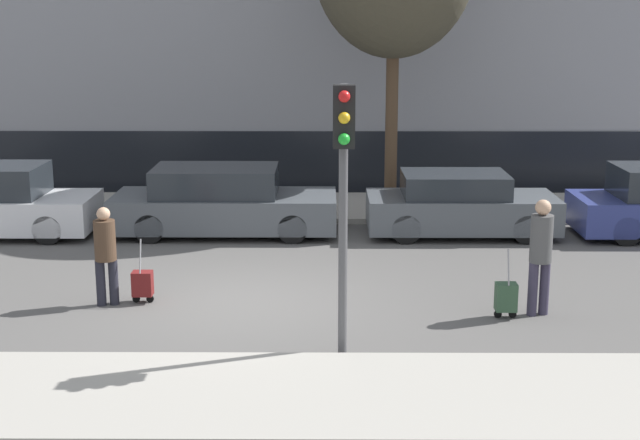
{
  "coord_description": "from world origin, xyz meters",
  "views": [
    {
      "loc": [
        1.34,
        -13.7,
        4.53
      ],
      "look_at": [
        1.25,
        1.8,
        0.95
      ],
      "focal_mm": 50.0,
      "sensor_mm": 36.0,
      "label": 1
    }
  ],
  "objects": [
    {
      "name": "sidewalk_near",
      "position": [
        0.0,
        -3.75,
        0.06
      ],
      "size": [
        28.0,
        2.5,
        0.12
      ],
      "color": "#A39E93",
      "rests_on": "ground_plane"
    },
    {
      "name": "parked_car_2",
      "position": [
        4.16,
        4.57,
        0.63
      ],
      "size": [
        3.94,
        1.71,
        1.32
      ],
      "color": "#4C5156",
      "rests_on": "ground_plane"
    },
    {
      "name": "parked_bicycle",
      "position": [
        -1.43,
        7.03,
        0.49
      ],
      "size": [
        1.77,
        0.06,
        0.96
      ],
      "color": "black",
      "rests_on": "sidewalk_far"
    },
    {
      "name": "trolley_right",
      "position": [
        4.1,
        -0.74,
        0.33
      ],
      "size": [
        0.34,
        0.29,
        1.09
      ],
      "color": "#335138",
      "rests_on": "ground_plane"
    },
    {
      "name": "parked_car_1",
      "position": [
        -0.83,
        4.65,
        0.67
      ],
      "size": [
        4.68,
        1.85,
        1.43
      ],
      "color": "#4C5156",
      "rests_on": "ground_plane"
    },
    {
      "name": "ground_plane",
      "position": [
        0.0,
        0.0,
        0.0
      ],
      "size": [
        80.0,
        80.0,
        0.0
      ],
      "primitive_type": "plane",
      "color": "#565451"
    },
    {
      "name": "trolley_left",
      "position": [
        -1.6,
        -0.02,
        0.32
      ],
      "size": [
        0.34,
        0.29,
        1.06
      ],
      "color": "maroon",
      "rests_on": "ground_plane"
    },
    {
      "name": "pedestrian_left",
      "position": [
        -2.13,
        -0.15,
        0.9
      ],
      "size": [
        0.34,
        0.34,
        1.6
      ],
      "rotation": [
        0.0,
        0.0,
        3.37
      ],
      "color": "#23232D",
      "rests_on": "ground_plane"
    },
    {
      "name": "pedestrian_right",
      "position": [
        4.63,
        -0.58,
        1.04
      ],
      "size": [
        0.34,
        0.34,
        1.82
      ],
      "rotation": [
        0.0,
        0.0,
        0.29
      ],
      "color": "#383347",
      "rests_on": "ground_plane"
    },
    {
      "name": "sidewalk_far",
      "position": [
        0.0,
        7.0,
        0.06
      ],
      "size": [
        28.0,
        3.0,
        0.12
      ],
      "color": "#A39E93",
      "rests_on": "ground_plane"
    },
    {
      "name": "traffic_light",
      "position": [
        1.58,
        -2.36,
        2.62
      ],
      "size": [
        0.28,
        0.47,
        3.67
      ],
      "color": "#515154",
      "rests_on": "ground_plane"
    }
  ]
}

